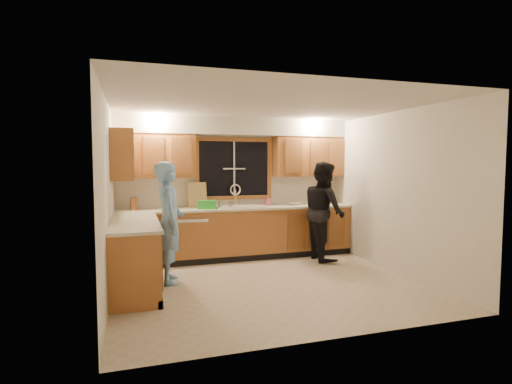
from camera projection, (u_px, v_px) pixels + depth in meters
floor at (267, 283)px, 5.67m from camera, size 4.20×4.20×0.00m
ceiling at (268, 105)px, 5.49m from camera, size 4.20×4.20×0.00m
wall_back at (234, 188)px, 7.38m from camera, size 4.20×0.00×4.20m
wall_left at (108, 200)px, 4.95m from camera, size 0.00×3.80×3.80m
wall_right at (395, 192)px, 6.20m from camera, size 0.00×3.80×3.80m
base_cabinets_back at (238, 234)px, 7.16m from camera, size 4.20×0.60×0.88m
base_cabinets_left at (134, 256)px, 5.43m from camera, size 0.60×1.90×0.88m
countertop_back at (238, 208)px, 7.11m from camera, size 4.20×0.63×0.04m
countertop_left at (135, 222)px, 5.40m from camera, size 0.63×1.90×0.04m
upper_cabinets_left at (155, 156)px, 6.76m from camera, size 1.35×0.33×0.75m
upper_cabinets_right at (308, 157)px, 7.61m from camera, size 1.35×0.33×0.75m
upper_cabinets_return at (122, 155)px, 6.02m from camera, size 0.33×0.90×0.75m
soffit at (236, 127)px, 7.14m from camera, size 4.20×0.35×0.30m
window_frame at (234, 169)px, 7.35m from camera, size 1.44×0.03×1.14m
sink at (238, 210)px, 7.13m from camera, size 0.86×0.52×0.57m
dishwasher at (191, 238)px, 6.90m from camera, size 0.60×0.56×0.82m
stove at (135, 265)px, 4.89m from camera, size 0.58×0.75×0.90m
man at (169, 222)px, 5.66m from camera, size 0.43×0.64×1.73m
woman at (324, 211)px, 7.02m from camera, size 0.71×0.88×1.73m
knife_block at (134, 204)px, 6.66m from camera, size 0.12×0.11×0.20m
cutting_board at (197, 195)px, 7.11m from camera, size 0.34×0.12×0.44m
dish_crate at (207, 205)px, 6.88m from camera, size 0.35×0.34×0.14m
soap_bottle at (268, 201)px, 7.42m from camera, size 0.09×0.09×0.17m
bowl at (294, 204)px, 7.44m from camera, size 0.25×0.25×0.05m
can_left at (220, 205)px, 6.84m from camera, size 0.08×0.08×0.12m
can_right at (231, 205)px, 6.87m from camera, size 0.07×0.07×0.11m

